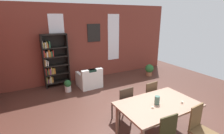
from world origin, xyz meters
TOP-DOWN VIEW (x-y plane):
  - ground_plane at (0.00, 0.00)m, footprint 9.58×9.58m
  - back_wall_brick at (0.00, 3.74)m, footprint 7.85×0.12m
  - window_pane_0 at (-1.20, 3.67)m, footprint 0.55×0.02m
  - window_pane_1 at (1.20, 3.67)m, footprint 0.55×0.02m
  - dining_table at (-0.06, -0.51)m, footprint 1.72×1.08m
  - vase_on_table at (-0.09, -0.51)m, footprint 0.11×0.11m
  - tealight_candle_0 at (0.41, -0.75)m, footprint 0.04×0.04m
  - tealight_candle_1 at (-0.29, -0.60)m, footprint 0.04×0.04m
  - dining_chair_far_right at (0.34, 0.26)m, footprint 0.43×0.43m
  - dining_chair_far_left at (-0.44, 0.26)m, footprint 0.42×0.42m
  - dining_chair_near_right at (0.33, -1.27)m, footprint 0.43×0.43m
  - bookshelf_tall at (-1.45, 3.48)m, footprint 0.91×0.34m
  - armchair_white at (-0.34, 2.79)m, footprint 0.82×0.82m
  - potted_plant_by_shelf at (2.46, 2.64)m, footprint 0.37×0.37m
  - potted_plant_corner at (-1.18, 2.72)m, footprint 0.25×0.25m
  - framed_picture at (0.27, 3.67)m, footprint 0.56×0.03m

SIDE VIEW (x-z plane):
  - ground_plane at x=0.00m, z-range 0.00..0.00m
  - potted_plant_corner at x=-1.18m, z-range 0.01..0.44m
  - armchair_white at x=-0.34m, z-range -0.10..0.65m
  - potted_plant_by_shelf at x=2.46m, z-range 0.03..0.54m
  - dining_chair_far_right at x=0.34m, z-range 0.04..0.99m
  - dining_chair_far_left at x=-0.44m, z-range 0.04..0.99m
  - dining_chair_near_right at x=0.33m, z-range 0.04..0.99m
  - dining_table at x=-0.06m, z-range 0.30..1.08m
  - tealight_candle_1 at x=-0.29m, z-range 0.77..0.80m
  - tealight_candle_0 at x=0.41m, z-range 0.77..0.82m
  - vase_on_table at x=-0.09m, z-range 0.77..0.95m
  - bookshelf_tall at x=-1.45m, z-range 0.00..1.97m
  - back_wall_brick at x=0.00m, z-range 0.00..3.03m
  - window_pane_0 at x=-1.20m, z-range 0.68..2.66m
  - window_pane_1 at x=1.20m, z-range 0.68..2.66m
  - framed_picture at x=0.27m, z-range 1.55..2.27m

